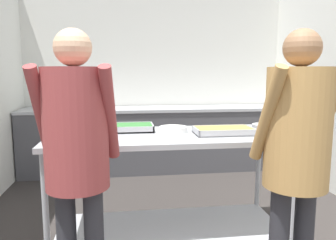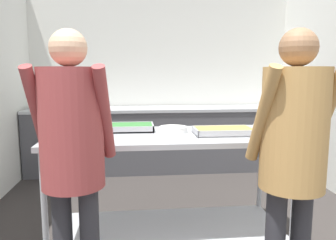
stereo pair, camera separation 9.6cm
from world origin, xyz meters
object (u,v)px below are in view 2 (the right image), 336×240
at_px(sauce_pan, 73,134).
at_px(guest_serving_left, 72,141).
at_px(serving_tray_vegetables, 131,128).
at_px(serving_tray_roast, 223,131).
at_px(broccoli_bowl, 267,127).
at_px(guest_serving_right, 293,143).
at_px(water_bottle, 78,100).
at_px(plate_stack, 173,130).

bearing_deg(sauce_pan, guest_serving_left, -79.59).
xyz_separation_m(sauce_pan, serving_tray_vegetables, (0.42, 0.37, -0.02)).
xyz_separation_m(serving_tray_vegetables, guest_serving_left, (-0.33, -0.88, 0.07)).
bearing_deg(guest_serving_left, serving_tray_roast, 30.30).
relative_size(serving_tray_vegetables, broccoli_bowl, 1.66).
relative_size(sauce_pan, guest_serving_right, 0.24).
bearing_deg(serving_tray_roast, guest_serving_left, -149.70).
bearing_deg(guest_serving_right, serving_tray_roast, 103.73).
xyz_separation_m(serving_tray_vegetables, guest_serving_right, (0.93, -1.04, 0.07)).
distance_m(broccoli_bowl, water_bottle, 2.78).
bearing_deg(serving_tray_vegetables, sauce_pan, -138.34).
height_order(serving_tray_vegetables, broccoli_bowl, broccoli_bowl).
bearing_deg(broccoli_bowl, serving_tray_roast, -171.62).
height_order(sauce_pan, guest_serving_left, guest_serving_left).
bearing_deg(guest_serving_left, sauce_pan, 100.41).
bearing_deg(plate_stack, broccoli_bowl, -5.90).
distance_m(sauce_pan, serving_tray_roast, 1.16).
bearing_deg(guest_serving_left, guest_serving_right, -7.13).
xyz_separation_m(guest_serving_left, water_bottle, (-0.42, 2.73, 0.02)).
relative_size(sauce_pan, guest_serving_left, 0.24).
relative_size(serving_tray_vegetables, guest_serving_left, 0.23).
distance_m(plate_stack, guest_serving_right, 1.08).
relative_size(plate_stack, broccoli_bowl, 1.06).
bearing_deg(serving_tray_roast, plate_stack, 160.66).
distance_m(broccoli_bowl, guest_serving_right, 0.86).
height_order(serving_tray_vegetables, plate_stack, serving_tray_vegetables).
distance_m(plate_stack, water_bottle, 2.26).
distance_m(serving_tray_vegetables, water_bottle, 1.99).
bearing_deg(sauce_pan, serving_tray_vegetables, 41.66).
distance_m(guest_serving_right, water_bottle, 3.34).
xyz_separation_m(sauce_pan, serving_tray_roast, (1.16, 0.11, -0.02)).
bearing_deg(water_bottle, serving_tray_vegetables, -67.88).
height_order(guest_serving_right, water_bottle, guest_serving_right).
bearing_deg(water_bottle, guest_serving_right, -59.87).
bearing_deg(serving_tray_vegetables, serving_tray_roast, -19.73).
relative_size(plate_stack, water_bottle, 0.86).
bearing_deg(serving_tray_roast, guest_serving_right, -76.27).
height_order(plate_stack, serving_tray_roast, serving_tray_roast).
relative_size(sauce_pan, serving_tray_roast, 0.85).
bearing_deg(plate_stack, sauce_pan, -162.13).
distance_m(sauce_pan, water_bottle, 2.24).
height_order(plate_stack, guest_serving_left, guest_serving_left).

